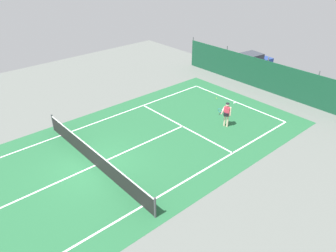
% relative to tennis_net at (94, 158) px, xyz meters
% --- Properties ---
extents(ground_plane, '(36.00, 36.00, 0.00)m').
position_rel_tennis_net_xyz_m(ground_plane, '(0.00, 0.00, -0.51)').
color(ground_plane, slate).
extents(court_surface, '(11.02, 26.60, 0.01)m').
position_rel_tennis_net_xyz_m(court_surface, '(0.00, 0.00, -0.51)').
color(court_surface, '#236038').
rests_on(court_surface, ground).
extents(tennis_net, '(10.12, 0.10, 1.10)m').
position_rel_tennis_net_xyz_m(tennis_net, '(0.00, 0.00, 0.00)').
color(tennis_net, black).
rests_on(tennis_net, ground).
extents(back_fence, '(16.30, 0.98, 2.70)m').
position_rel_tennis_net_xyz_m(back_fence, '(-0.00, 15.88, 0.16)').
color(back_fence, '#14472D').
rests_on(back_fence, ground).
extents(tennis_player, '(0.59, 0.81, 1.64)m').
position_rel_tennis_net_xyz_m(tennis_player, '(1.83, 8.48, 0.45)').
color(tennis_player, beige).
rests_on(tennis_player, ground).
extents(tennis_ball_near_player, '(0.07, 0.07, 0.07)m').
position_rel_tennis_net_xyz_m(tennis_ball_near_player, '(-2.59, 11.79, -0.48)').
color(tennis_ball_near_player, '#CCDB33').
rests_on(tennis_ball_near_player, ground).
extents(tennis_ball_midcourt, '(0.07, 0.07, 0.07)m').
position_rel_tennis_net_xyz_m(tennis_ball_midcourt, '(-1.38, 11.30, -0.48)').
color(tennis_ball_midcourt, '#CCDB33').
rests_on(tennis_ball_midcourt, ground).
extents(parked_car, '(2.45, 4.41, 1.68)m').
position_rel_tennis_net_xyz_m(parked_car, '(-3.36, 18.01, 0.33)').
color(parked_car, navy).
rests_on(parked_car, ground).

